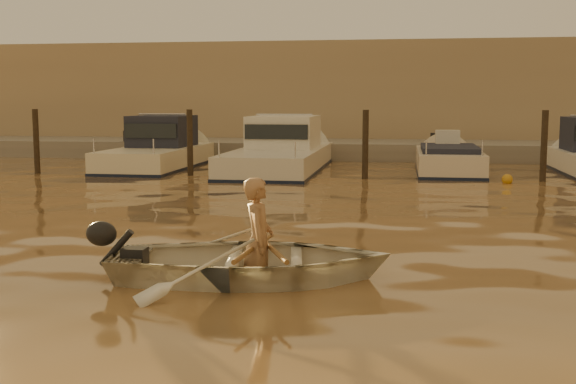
% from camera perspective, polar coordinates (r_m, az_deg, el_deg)
% --- Properties ---
extents(ground_plane, '(160.00, 160.00, 0.00)m').
position_cam_1_polar(ground_plane, '(7.72, 2.06, -9.88)').
color(ground_plane, brown).
rests_on(ground_plane, ground).
extents(dinghy, '(3.92, 3.07, 0.74)m').
position_cam_1_polar(dinghy, '(9.23, -2.96, -5.41)').
color(dinghy, silver).
rests_on(dinghy, ground_plane).
extents(person, '(0.47, 0.64, 1.61)m').
position_cam_1_polar(person, '(9.17, -2.34, -3.86)').
color(person, '#A17550').
rests_on(person, dinghy).
extents(outboard_motor, '(0.95, 0.53, 0.70)m').
position_cam_1_polar(outboard_motor, '(9.43, -12.13, -5.10)').
color(outboard_motor, black).
rests_on(outboard_motor, dinghy).
extents(oar_port, '(0.80, 1.99, 0.13)m').
position_cam_1_polar(oar_port, '(9.18, -1.40, -4.38)').
color(oar_port, olive).
rests_on(oar_port, dinghy).
extents(oar_starboard, '(0.11, 2.10, 0.13)m').
position_cam_1_polar(oar_starboard, '(9.19, -2.65, -4.38)').
color(oar_starboard, brown).
rests_on(oar_starboard, dinghy).
extents(moored_boat_1, '(2.33, 6.91, 1.75)m').
position_cam_1_polar(moored_boat_1, '(24.78, -10.32, 3.33)').
color(moored_boat_1, '#EBE1C5').
rests_on(moored_boat_1, ground_plane).
extents(moored_boat_2, '(2.67, 8.81, 1.75)m').
position_cam_1_polar(moored_boat_2, '(23.72, -0.62, 3.27)').
color(moored_boat_2, silver).
rests_on(moored_boat_2, ground_plane).
extents(moored_boat_3, '(1.95, 5.67, 0.95)m').
position_cam_1_polar(moored_boat_3, '(23.45, 12.56, 2.08)').
color(moored_boat_3, beige).
rests_on(moored_boat_3, ground_plane).
extents(piling_0, '(0.18, 0.18, 2.20)m').
position_cam_1_polar(piling_0, '(24.04, -19.26, 3.58)').
color(piling_0, '#2D2319').
rests_on(piling_0, ground_plane).
extents(piling_1, '(0.18, 0.18, 2.20)m').
position_cam_1_polar(piling_1, '(22.11, -7.75, 3.63)').
color(piling_1, '#2D2319').
rests_on(piling_1, ground_plane).
extents(piling_2, '(0.18, 0.18, 2.20)m').
position_cam_1_polar(piling_2, '(21.19, 6.13, 3.50)').
color(piling_2, '#2D2319').
rests_on(piling_2, ground_plane).
extents(piling_3, '(0.18, 0.18, 2.20)m').
position_cam_1_polar(piling_3, '(21.52, 19.56, 3.18)').
color(piling_3, '#2D2319').
rests_on(piling_3, ground_plane).
extents(fender_b, '(0.30, 0.30, 0.30)m').
position_cam_1_polar(fender_b, '(22.21, -10.54, 1.52)').
color(fender_b, '#C84217').
rests_on(fender_b, ground_plane).
extents(fender_c, '(0.30, 0.30, 0.30)m').
position_cam_1_polar(fender_c, '(20.49, 0.59, 1.17)').
color(fender_c, silver).
rests_on(fender_c, ground_plane).
extents(fender_d, '(0.30, 0.30, 0.30)m').
position_cam_1_polar(fender_d, '(20.80, 16.93, 0.95)').
color(fender_d, '#C58617').
rests_on(fender_d, ground_plane).
extents(quay, '(52.00, 4.00, 1.00)m').
position_cam_1_polar(quay, '(28.91, 7.31, 2.99)').
color(quay, gray).
rests_on(quay, ground_plane).
extents(waterfront_building, '(46.00, 7.00, 4.80)m').
position_cam_1_polar(waterfront_building, '(34.33, 7.67, 7.41)').
color(waterfront_building, '#9E8466').
rests_on(waterfront_building, quay).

